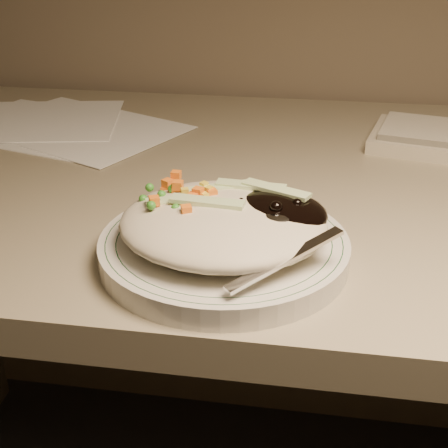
# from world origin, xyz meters

# --- Properties ---
(desk) EXTENTS (1.40, 0.70, 0.74)m
(desk) POSITION_xyz_m (0.00, 1.38, 0.54)
(desk) COLOR gray
(desk) RESTS_ON ground
(plate) EXTENTS (0.24, 0.24, 0.02)m
(plate) POSITION_xyz_m (-0.05, 1.15, 0.75)
(plate) COLOR silver
(plate) RESTS_ON desk
(plate_rim) EXTENTS (0.22, 0.22, 0.00)m
(plate_rim) POSITION_xyz_m (-0.05, 1.15, 0.76)
(plate_rim) COLOR #144723
(plate_rim) RESTS_ON plate
(meal) EXTENTS (0.20, 0.19, 0.05)m
(meal) POSITION_xyz_m (-0.04, 1.15, 0.78)
(meal) COLOR beige
(meal) RESTS_ON plate
(papers) EXTENTS (0.45, 0.32, 0.00)m
(papers) POSITION_xyz_m (-0.38, 1.52, 0.74)
(papers) COLOR white
(papers) RESTS_ON desk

